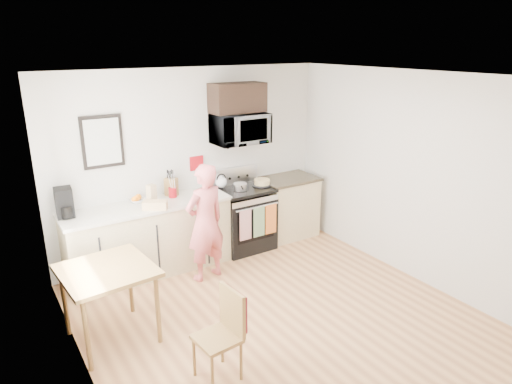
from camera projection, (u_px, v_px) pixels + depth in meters
floor at (290, 326)px, 4.90m from camera, size 4.60×4.60×0.00m
back_wall at (193, 163)px, 6.33m from camera, size 4.00×0.04×2.60m
left_wall at (83, 264)px, 3.47m from camera, size 0.04×4.60×2.60m
right_wall at (425, 181)px, 5.52m from camera, size 0.04×4.60×2.60m
ceiling at (297, 78)px, 4.09m from camera, size 4.00×4.60×0.04m
window at (63, 203)px, 4.05m from camera, size 0.06×1.40×1.50m
cabinet_left at (150, 240)px, 5.95m from camera, size 2.10×0.60×0.90m
countertop_left at (147, 206)px, 5.80m from camera, size 2.14×0.64×0.04m
cabinet_right at (287, 208)px, 7.09m from camera, size 0.84×0.60×0.90m
countertop_right at (288, 179)px, 6.95m from camera, size 0.88×0.64×0.04m
range at (244, 219)px, 6.67m from camera, size 0.76×0.70×1.16m
microwave at (239, 129)px, 6.34m from camera, size 0.76×0.51×0.42m
upper_cabinet at (237, 98)px, 6.24m from camera, size 0.76×0.35×0.40m
wall_art at (102, 142)px, 5.56m from camera, size 0.50×0.04×0.65m
wall_trivet at (197, 163)px, 6.35m from camera, size 0.20×0.02×0.20m
person at (205, 223)px, 5.69m from camera, size 0.61×0.45×1.52m
dining_table at (107, 277)px, 4.49m from camera, size 0.85×0.85×0.79m
chair at (228, 321)px, 4.05m from camera, size 0.43×0.39×0.85m
knife_block at (171, 187)px, 6.09m from camera, size 0.18×0.19×0.24m
utensil_crock at (172, 188)px, 6.03m from camera, size 0.11×0.11×0.33m
fruit_bowl at (137, 199)px, 5.86m from camera, size 0.22×0.22×0.10m
milk_carton at (152, 194)px, 5.79m from camera, size 0.12×0.12×0.25m
coffee_maker at (65, 204)px, 5.35m from camera, size 0.22×0.30×0.35m
bread_bag at (155, 205)px, 5.62m from camera, size 0.32×0.27×0.11m
cake at (262, 182)px, 6.61m from camera, size 0.28×0.28×0.09m
kettle at (221, 182)px, 6.49m from camera, size 0.17×0.17×0.21m
pot at (240, 187)px, 6.39m from camera, size 0.20×0.32×0.10m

